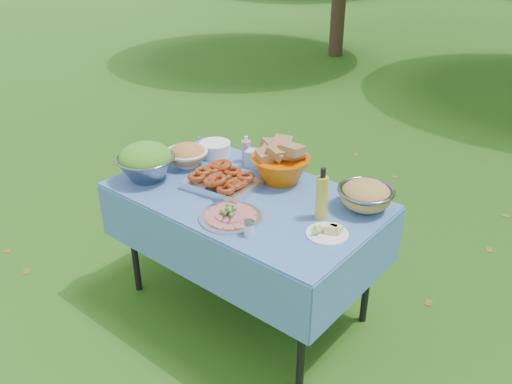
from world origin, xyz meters
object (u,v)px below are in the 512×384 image
(plate_stack, at_px, (215,149))
(charcuterie_platter, at_px, (231,212))
(bread_bowl, at_px, (281,163))
(salad_bowl, at_px, (146,161))
(oil_bottle, at_px, (322,194))
(pasta_bowl_steel, at_px, (366,195))
(picnic_table, at_px, (246,252))

(plate_stack, distance_m, charcuterie_platter, 0.77)
(plate_stack, height_order, bread_bowl, bread_bowl)
(salad_bowl, distance_m, bread_bowl, 0.76)
(oil_bottle, bearing_deg, bread_bowl, 153.58)
(bread_bowl, height_order, oil_bottle, oil_bottle)
(pasta_bowl_steel, bearing_deg, salad_bowl, -156.58)
(salad_bowl, relative_size, plate_stack, 1.72)
(salad_bowl, distance_m, charcuterie_platter, 0.67)
(plate_stack, xyz_separation_m, charcuterie_platter, (0.58, -0.51, -0.01))
(picnic_table, xyz_separation_m, bread_bowl, (0.05, 0.25, 0.49))
(charcuterie_platter, relative_size, oil_bottle, 1.17)
(plate_stack, bearing_deg, charcuterie_platter, -41.20)
(pasta_bowl_steel, distance_m, charcuterie_platter, 0.70)
(oil_bottle, bearing_deg, pasta_bowl_steel, 61.14)
(charcuterie_platter, bearing_deg, salad_bowl, 177.79)
(bread_bowl, bearing_deg, pasta_bowl_steel, 2.57)
(picnic_table, xyz_separation_m, plate_stack, (-0.48, 0.27, 0.42))
(salad_bowl, height_order, plate_stack, salad_bowl)
(pasta_bowl_steel, bearing_deg, oil_bottle, -118.86)
(plate_stack, relative_size, oil_bottle, 0.70)
(plate_stack, xyz_separation_m, bread_bowl, (0.52, -0.02, 0.07))
(pasta_bowl_steel, bearing_deg, bread_bowl, -177.43)
(pasta_bowl_steel, distance_m, oil_bottle, 0.26)
(picnic_table, height_order, oil_bottle, oil_bottle)
(oil_bottle, bearing_deg, charcuterie_platter, -139.94)
(salad_bowl, xyz_separation_m, pasta_bowl_steel, (1.13, 0.49, -0.03))
(picnic_table, relative_size, pasta_bowl_steel, 5.07)
(plate_stack, bearing_deg, picnic_table, -29.66)
(picnic_table, height_order, pasta_bowl_steel, pasta_bowl_steel)
(bread_bowl, bearing_deg, salad_bowl, -142.23)
(salad_bowl, xyz_separation_m, plate_stack, (0.08, 0.48, -0.07))
(charcuterie_platter, xyz_separation_m, oil_bottle, (0.35, 0.29, 0.10))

